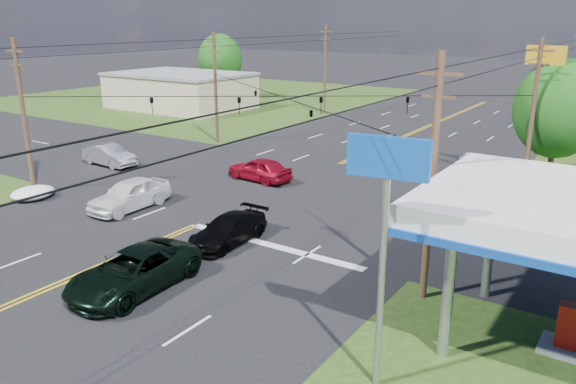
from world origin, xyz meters
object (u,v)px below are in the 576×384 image
Objects in this scene: pole_sw at (24,114)px; polesign_se at (386,195)px; pole_left_far at (325,68)px; pole_se at (432,178)px; sedan_silver at (109,155)px; tree_right_a at (558,109)px; pickup_dkgreen at (134,271)px; pole_ne at (533,113)px; pickup_white at (130,194)px; suv_black at (228,230)px; retail_nw at (180,92)px; tree_far_l at (220,60)px; pole_nw at (216,87)px.

pole_sw reaches higher than polesign_se.
pole_left_far is (0.00, 37.00, 0.25)m from pole_sw.
pole_se reaches higher than sedan_silver.
tree_right_a is 1.38× the size of pickup_dkgreen.
pole_ne is 1.84× the size of pickup_white.
sedan_silver is (-17.25, 6.95, 0.09)m from suv_black.
retail_nw is 45.22m from suv_black.
pole_sw is at bearing -65.14° from tree_far_l.
suv_black is at bearing -48.19° from pole_nw.
suv_black is (16.00, -36.89, -4.48)m from pole_left_far.
suv_black is at bearing -43.10° from retail_nw.
pole_nw is at bearing 131.01° from suv_black.
tree_right_a is 1.72× the size of suv_black.
pole_sw is 1.00× the size of pole_se.
polesign_se is at bearing -112.33° from sedan_silver.
pole_sw is at bearing -173.69° from pickup_white.
tree_far_l reaches higher than tree_right_a.
pole_nw reaches higher than polesign_se.
pole_nw is at bearing -37.41° from retail_nw.
pole_left_far is at bearing 19.44° from retail_nw.
retail_nw is at bearing 167.20° from tree_right_a.
pickup_white is (7.95, -36.00, -4.29)m from pole_left_far.
tree_far_l is 48.42m from pickup_white.
pole_sw is at bearing 179.61° from suv_black.
tree_right_a is (1.00, 3.00, -0.05)m from pole_ne.
suv_black is (-11.00, -20.89, -4.18)m from tree_right_a.
polesign_se is (43.85, -37.11, 3.98)m from retail_nw.
pickup_dkgreen is 1.15× the size of pickup_white.
retail_nw is at bearing 139.76° from polesign_se.
pole_ne is 50.54m from tree_far_l.
sedan_silver is at bearing -62.39° from tree_far_l.
tree_right_a is (1.00, 21.00, -0.05)m from pole_se.
pole_ne reaches higher than pickup_white.
suv_black is at bearing -117.77° from tree_right_a.
pole_left_far is at bearing 149.35° from tree_right_a.
pole_nw reaches higher than tree_far_l.
pickup_dkgreen is at bearing -112.77° from pole_ne.
pole_se is 2.00× the size of suv_black.
pickup_white is at bearing -136.72° from pole_ne.
tree_far_l reaches higher than pickup_dkgreen.
pole_sw is at bearing -167.16° from sedan_silver.
pole_ne is 24.15m from polesign_se.
tree_right_a is 31.77m from sedan_silver.
suv_black is 0.92× the size of pickup_white.
tree_far_l is at bearing 134.23° from polesign_se.
tree_right_a is 1.73× the size of sedan_silver.
pole_se reaches higher than tree_far_l.
tree_right_a reaches higher than pickup_white.
polesign_se reaches higher than suv_black.
pole_ne reaches higher than retail_nw.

